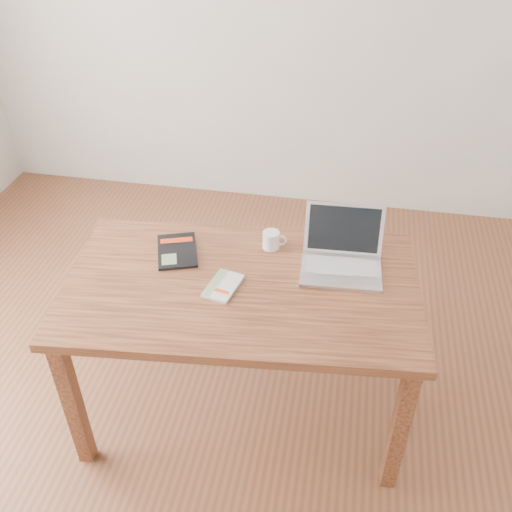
% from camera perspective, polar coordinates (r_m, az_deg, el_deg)
% --- Properties ---
extents(room, '(4.04, 4.04, 2.70)m').
position_cam_1_polar(room, '(1.94, -9.90, 10.34)').
color(room, brown).
rests_on(room, ground).
extents(desk, '(1.49, 0.94, 0.75)m').
position_cam_1_polar(desk, '(2.34, -1.48, -4.44)').
color(desk, '#582E1A').
rests_on(desk, ground).
extents(white_guidebook, '(0.15, 0.20, 0.02)m').
position_cam_1_polar(white_guidebook, '(2.26, -3.31, -3.01)').
color(white_guidebook, silver).
rests_on(white_guidebook, desk).
extents(black_guidebook, '(0.23, 0.29, 0.01)m').
position_cam_1_polar(black_guidebook, '(2.47, -7.89, 0.53)').
color(black_guidebook, black).
rests_on(black_guidebook, desk).
extents(laptop, '(0.34, 0.31, 0.22)m').
position_cam_1_polar(laptop, '(2.37, 8.60, 0.04)').
color(laptop, silver).
rests_on(laptop, desk).
extents(coffee_mug, '(0.11, 0.07, 0.08)m').
position_cam_1_polar(coffee_mug, '(2.45, 1.58, 1.65)').
color(coffee_mug, white).
rests_on(coffee_mug, desk).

